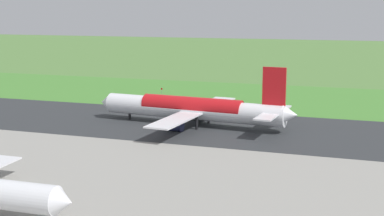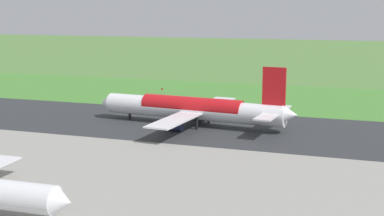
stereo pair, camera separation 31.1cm
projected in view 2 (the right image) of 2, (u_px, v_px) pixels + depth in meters
ground_plane at (154, 123)px, 138.47m from camera, size 800.00×800.00×0.00m
runway_asphalt at (154, 122)px, 138.47m from camera, size 600.00×39.41×0.06m
grass_verge_foreground at (200, 99)px, 175.34m from camera, size 600.00×80.00×0.04m
airliner_main at (193, 109)px, 134.21m from camera, size 54.15×44.36×15.88m
no_stopping_sign at (162, 91)px, 181.97m from camera, size 0.60×0.10×2.53m
traffic_cone_orange at (146, 94)px, 183.53m from camera, size 0.40×0.40×0.55m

